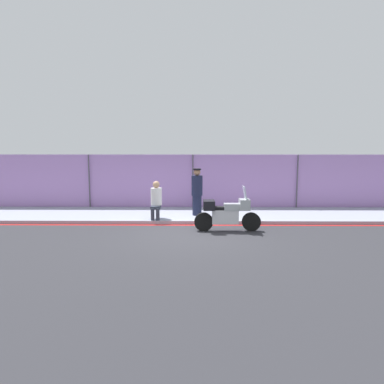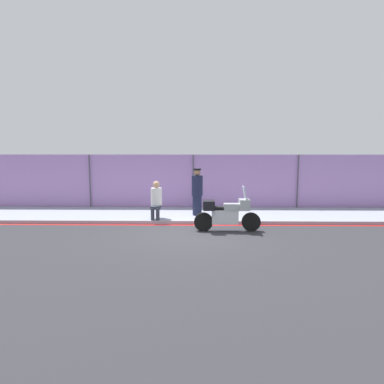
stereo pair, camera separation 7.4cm
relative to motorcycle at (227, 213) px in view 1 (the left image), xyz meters
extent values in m
plane|color=#2D2D33|center=(-1.13, -0.42, -0.59)|extent=(120.00, 120.00, 0.00)
cube|color=#8E93A3|center=(-1.13, 2.41, -0.53)|extent=(33.41, 2.95, 0.12)
cube|color=red|center=(-1.13, 0.85, -0.59)|extent=(33.41, 0.18, 0.01)
cube|color=#AD7FC6|center=(-1.13, 3.98, 0.61)|extent=(31.74, 0.08, 2.40)
cylinder|color=#4C4C51|center=(-5.62, 3.88, 0.61)|extent=(0.05, 0.05, 2.40)
cylinder|color=#4C4C51|center=(-1.13, 3.88, 0.61)|extent=(0.05, 0.05, 2.40)
cylinder|color=#4C4C51|center=(3.37, 3.88, 0.61)|extent=(0.05, 0.05, 2.40)
cylinder|color=black|center=(0.79, 0.01, -0.29)|extent=(0.60, 0.15, 0.60)
cylinder|color=black|center=(-0.75, -0.01, -0.29)|extent=(0.60, 0.15, 0.60)
cube|color=silver|center=(-0.05, 0.00, -0.12)|extent=(0.85, 0.29, 0.46)
cube|color=#999EA3|center=(0.16, 0.00, 0.20)|extent=(0.52, 0.31, 0.22)
cube|color=black|center=(-0.15, 0.00, 0.16)|extent=(0.60, 0.29, 0.10)
cube|color=#999EA3|center=(0.56, 0.01, 0.28)|extent=(0.33, 0.48, 0.34)
cube|color=silver|center=(0.56, 0.01, 0.66)|extent=(0.11, 0.42, 0.42)
cube|color=black|center=(-0.58, -0.01, 0.26)|extent=(0.37, 0.51, 0.30)
cylinder|color=#191E38|center=(-0.95, 2.05, -0.09)|extent=(0.34, 0.34, 0.76)
cylinder|color=#191E38|center=(-0.95, 2.05, 0.67)|extent=(0.42, 0.42, 0.76)
sphere|color=#A37556|center=(-0.95, 2.05, 1.18)|extent=(0.26, 0.26, 0.26)
cylinder|color=black|center=(-0.95, 2.05, 1.29)|extent=(0.30, 0.30, 0.06)
cylinder|color=#2D3342|center=(-2.53, 1.05, -0.25)|extent=(0.13, 0.13, 0.44)
cylinder|color=#2D3342|center=(-2.35, 1.05, -0.25)|extent=(0.13, 0.13, 0.44)
cube|color=#2D3342|center=(-2.44, 1.27, -0.03)|extent=(0.34, 0.44, 0.10)
cylinder|color=white|center=(-2.44, 1.49, 0.33)|extent=(0.41, 0.41, 0.62)
sphere|color=tan|center=(-2.44, 1.49, 0.77)|extent=(0.25, 0.25, 0.25)
camera|label=1|loc=(-1.00, -10.83, 2.03)|focal=32.00mm
camera|label=2|loc=(-0.93, -10.82, 2.03)|focal=32.00mm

